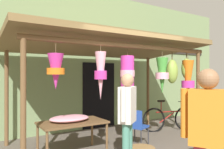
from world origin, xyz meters
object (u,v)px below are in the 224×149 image
object	(u,v)px
folding_chair	(136,124)
display_table	(73,125)
flower_heap_on_table	(70,118)
shopper_by_bananas	(208,131)
parked_bicycle	(170,119)
customer_foreground	(127,113)

from	to	relation	value
folding_chair	display_table	bearing A→B (deg)	168.32
display_table	flower_heap_on_table	size ratio (longest dim) A/B	1.62
shopper_by_bananas	folding_chair	bearing A→B (deg)	69.11
parked_bicycle	shopper_by_bananas	xyz separation A→B (m)	(-2.70, -3.11, 0.66)
flower_heap_on_table	shopper_by_bananas	bearing A→B (deg)	-79.98
display_table	parked_bicycle	bearing A→B (deg)	6.24
folding_chair	parked_bicycle	distance (m)	1.87
flower_heap_on_table	parked_bicycle	distance (m)	3.23
display_table	shopper_by_bananas	size ratio (longest dim) A/B	0.79
customer_foreground	display_table	bearing A→B (deg)	113.07
display_table	shopper_by_bananas	xyz separation A→B (m)	(0.47, -2.77, 0.40)
parked_bicycle	shopper_by_bananas	size ratio (longest dim) A/B	1.00
flower_heap_on_table	folding_chair	bearing A→B (deg)	-13.48
folding_chair	parked_bicycle	world-z (taller)	parked_bicycle
folding_chair	parked_bicycle	size ratio (longest dim) A/B	0.49
flower_heap_on_table	customer_foreground	size ratio (longest dim) A/B	0.50
parked_bicycle	customer_foreground	distance (m)	3.14
flower_heap_on_table	shopper_by_bananas	xyz separation A→B (m)	(0.50, -2.82, 0.27)
display_table	shopper_by_bananas	distance (m)	2.84
flower_heap_on_table	folding_chair	xyz separation A→B (m)	(1.44, -0.35, -0.23)
display_table	customer_foreground	xyz separation A→B (m)	(0.51, -1.20, 0.37)
flower_heap_on_table	shopper_by_bananas	size ratio (longest dim) A/B	0.49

